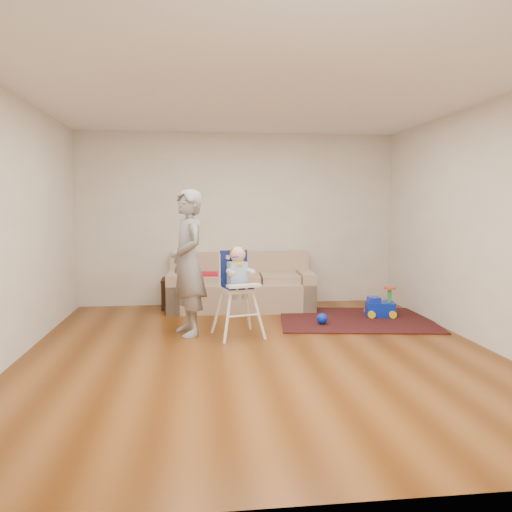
{
  "coord_description": "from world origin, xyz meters",
  "views": [
    {
      "loc": [
        -0.66,
        -5.16,
        1.56
      ],
      "look_at": [
        0.0,
        0.4,
        1.0
      ],
      "focal_mm": 35.0,
      "sensor_mm": 36.0,
      "label": 1
    }
  ],
  "objects": [
    {
      "name": "ground",
      "position": [
        0.0,
        0.0,
        0.0
      ],
      "size": [
        5.5,
        5.5,
        0.0
      ],
      "primitive_type": "plane",
      "color": "#542807",
      "rests_on": "ground"
    },
    {
      "name": "room_envelope",
      "position": [
        0.0,
        0.53,
        1.88
      ],
      "size": [
        5.04,
        5.52,
        2.72
      ],
      "color": "beige",
      "rests_on": "ground"
    },
    {
      "name": "sofa",
      "position": [
        -0.01,
        2.3,
        0.42
      ],
      "size": [
        2.21,
        0.99,
        0.84
      ],
      "rotation": [
        0.0,
        0.0,
        -0.05
      ],
      "color": "tan",
      "rests_on": "ground"
    },
    {
      "name": "side_table",
      "position": [
        -0.98,
        2.48,
        0.23
      ],
      "size": [
        0.46,
        0.46,
        0.46
      ],
      "primitive_type": null,
      "color": "black",
      "rests_on": "ground"
    },
    {
      "name": "area_rug",
      "position": [
        1.5,
        1.36,
        0.01
      ],
      "size": [
        2.25,
        1.81,
        0.02
      ],
      "primitive_type": "cube",
      "rotation": [
        0.0,
        0.0,
        -0.14
      ],
      "color": "black",
      "rests_on": "ground"
    },
    {
      "name": "ride_on_toy",
      "position": [
        1.89,
        1.49,
        0.23
      ],
      "size": [
        0.42,
        0.32,
        0.42
      ],
      "primitive_type": null,
      "rotation": [
        0.0,
        0.0,
        -0.13
      ],
      "color": "#0B26C8",
      "rests_on": "area_rug"
    },
    {
      "name": "toy_ball",
      "position": [
        0.96,
        1.12,
        0.09
      ],
      "size": [
        0.14,
        0.14,
        0.14
      ],
      "primitive_type": "sphere",
      "color": "#0B26C8",
      "rests_on": "area_rug"
    },
    {
      "name": "high_chair",
      "position": [
        -0.18,
        0.71,
        0.53
      ],
      "size": [
        0.61,
        0.61,
        1.09
      ],
      "rotation": [
        0.0,
        0.0,
        0.25
      ],
      "color": "white",
      "rests_on": "ground"
    },
    {
      "name": "adult",
      "position": [
        -0.77,
        0.86,
        0.88
      ],
      "size": [
        0.61,
        0.75,
        1.76
      ],
      "primitive_type": "imported",
      "rotation": [
        0.0,
        0.0,
        -1.23
      ],
      "color": "gray",
      "rests_on": "ground"
    }
  ]
}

